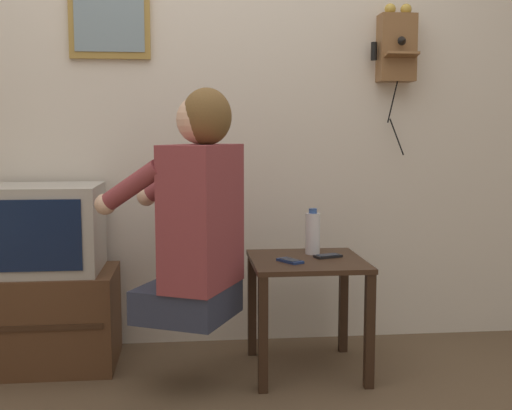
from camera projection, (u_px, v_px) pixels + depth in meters
name	position (u px, v px, depth m)	size (l,w,h in m)	color
wall_back	(207.00, 96.00, 3.25)	(6.80, 0.05, 2.55)	beige
side_table	(307.00, 281.00, 2.91)	(0.51, 0.51, 0.52)	#382316
person	(196.00, 214.00, 2.65)	(0.62, 0.58, 0.96)	#2D3347
tv_stand	(45.00, 319.00, 3.00)	(0.65, 0.44, 0.45)	#51331E
television	(39.00, 228.00, 2.96)	(0.55, 0.44, 0.40)	#ADA89E
wall_phone_antique	(396.00, 47.00, 3.24)	(0.22, 0.19, 0.76)	brown
framed_picture	(109.00, 9.00, 3.12)	(0.39, 0.03, 0.47)	olive
cell_phone_held	(290.00, 261.00, 2.83)	(0.11, 0.14, 0.01)	navy
cell_phone_spare	(328.00, 256.00, 2.93)	(0.14, 0.10, 0.01)	black
water_bottle	(313.00, 233.00, 3.01)	(0.07, 0.07, 0.22)	silver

